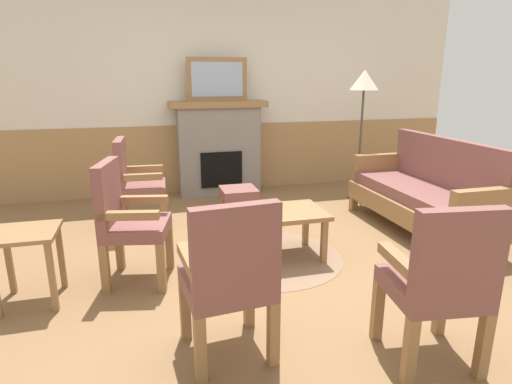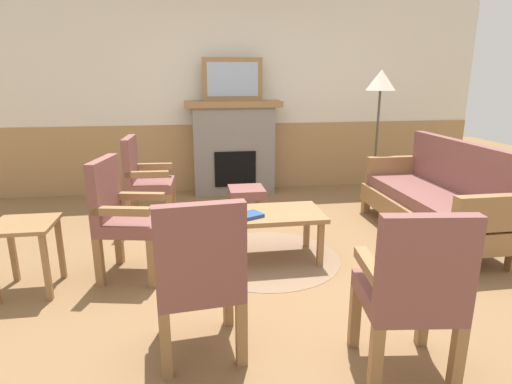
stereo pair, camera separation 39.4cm
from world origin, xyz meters
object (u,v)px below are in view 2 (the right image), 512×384
(footstool, at_px, (246,194))
(armchair_by_window_left, at_px, (122,213))
(fireplace, at_px, (234,147))
(couch, at_px, (434,199))
(floor_lamp_by_couch, at_px, (380,89))
(framed_picture, at_px, (233,79))
(side_table, at_px, (25,237))
(book_on_table, at_px, (251,215))
(armchair_near_fireplace, at_px, (144,177))
(coffee_table, at_px, (268,218))
(armchair_front_left, at_px, (413,288))
(armchair_front_center, at_px, (199,272))

(footstool, bearing_deg, armchair_by_window_left, -132.61)
(fireplace, xyz_separation_m, couch, (1.82, -2.01, -0.26))
(footstool, bearing_deg, floor_lamp_by_couch, 13.08)
(fireplace, distance_m, couch, 2.73)
(armchair_by_window_left, height_order, floor_lamp_by_couch, floor_lamp_by_couch)
(framed_picture, bearing_deg, side_table, -125.60)
(book_on_table, bearing_deg, framed_picture, 87.45)
(fireplace, xyz_separation_m, footstool, (0.03, -1.12, -0.37))
(armchair_near_fireplace, bearing_deg, fireplace, 46.76)
(fireplace, bearing_deg, couch, -47.76)
(fireplace, distance_m, footstool, 1.18)
(armchair_by_window_left, bearing_deg, book_on_table, 1.54)
(framed_picture, height_order, footstool, framed_picture)
(couch, distance_m, side_table, 3.71)
(couch, bearing_deg, armchair_by_window_left, -172.35)
(coffee_table, height_order, footstool, coffee_table)
(coffee_table, relative_size, side_table, 1.75)
(fireplace, bearing_deg, armchair_by_window_left, -115.63)
(footstool, bearing_deg, fireplace, 91.33)
(footstool, height_order, floor_lamp_by_couch, floor_lamp_by_couch)
(floor_lamp_by_couch, bearing_deg, armchair_by_window_left, -149.92)
(fireplace, distance_m, book_on_table, 2.39)
(footstool, relative_size, armchair_front_left, 0.41)
(footstool, bearing_deg, couch, -26.21)
(fireplace, relative_size, armchair_front_center, 1.33)
(coffee_table, height_order, side_table, side_table)
(framed_picture, bearing_deg, armchair_front_left, -82.44)
(armchair_front_center, bearing_deg, fireplace, 80.91)
(coffee_table, bearing_deg, floor_lamp_by_couch, 42.68)
(armchair_front_center, bearing_deg, floor_lamp_by_couch, 50.80)
(side_table, bearing_deg, armchair_by_window_left, 13.68)
(book_on_table, relative_size, floor_lamp_by_couch, 0.10)
(couch, relative_size, footstool, 4.50)
(footstool, xyz_separation_m, side_table, (-1.87, -1.45, 0.15))
(armchair_front_center, relative_size, side_table, 1.78)
(armchair_front_left, height_order, armchair_front_center, same)
(fireplace, relative_size, armchair_near_fireplace, 1.33)
(coffee_table, bearing_deg, footstool, 91.92)
(armchair_by_window_left, distance_m, armchair_front_center, 1.31)
(footstool, distance_m, armchair_near_fireplace, 1.16)
(armchair_front_left, bearing_deg, floor_lamp_by_couch, 68.94)
(side_table, bearing_deg, armchair_front_left, -29.80)
(couch, relative_size, book_on_table, 10.21)
(coffee_table, xyz_separation_m, side_table, (-1.91, -0.29, 0.05))
(side_table, bearing_deg, book_on_table, 6.43)
(armchair_front_center, bearing_deg, footstool, 76.30)
(framed_picture, relative_size, book_on_table, 4.54)
(framed_picture, xyz_separation_m, book_on_table, (-0.11, -2.38, -1.10))
(armchair_front_left, distance_m, floor_lamp_by_couch, 3.56)
(fireplace, xyz_separation_m, armchair_front_left, (0.52, -3.93, -0.11))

